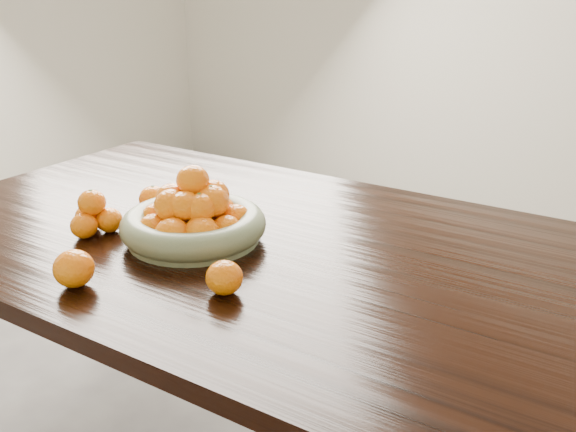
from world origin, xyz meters
The scene contains 6 objects.
dining_table centered at (0.00, 0.00, 0.66)m, with size 2.00×1.00×0.75m.
fruit_bowl centered at (-0.23, -0.09, 0.80)m, with size 0.33×0.33×0.17m.
orange_pyramid centered at (-0.46, -0.18, 0.79)m, with size 0.12×0.12×0.10m.
loose_orange_0 centered at (-0.44, 0.00, 0.78)m, with size 0.07×0.07×0.07m, color orange.
loose_orange_1 centered at (-0.28, -0.38, 0.79)m, with size 0.08×0.08×0.07m, color orange.
loose_orange_2 centered at (-0.02, -0.25, 0.78)m, with size 0.07×0.07×0.07m, color orange.
Camera 1 is at (0.66, -1.10, 1.32)m, focal length 40.00 mm.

